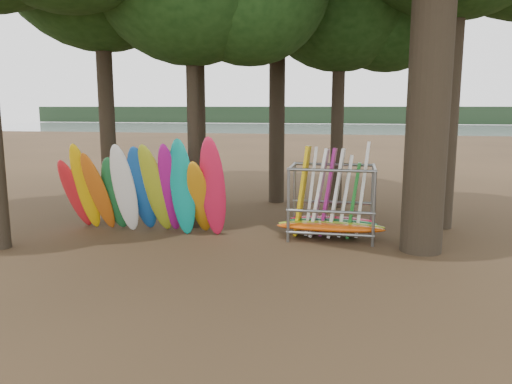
# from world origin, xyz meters

# --- Properties ---
(ground) EXTENTS (120.00, 120.00, 0.00)m
(ground) POSITION_xyz_m (0.00, 0.00, 0.00)
(ground) COLOR #47331E
(ground) RESTS_ON ground
(lake) EXTENTS (160.00, 160.00, 0.00)m
(lake) POSITION_xyz_m (0.00, 60.00, 0.00)
(lake) COLOR gray
(lake) RESTS_ON ground
(far_shore) EXTENTS (160.00, 4.00, 4.00)m
(far_shore) POSITION_xyz_m (0.00, 110.00, 2.00)
(far_shore) COLOR black
(far_shore) RESTS_ON ground
(kayak_row) EXTENTS (5.43, 1.91, 3.20)m
(kayak_row) POSITION_xyz_m (-3.17, 1.25, 1.37)
(kayak_row) COLOR red
(kayak_row) RESTS_ON ground
(storage_rack) EXTENTS (3.16, 1.55, 2.90)m
(storage_rack) POSITION_xyz_m (2.47, 1.98, 1.02)
(storage_rack) COLOR slate
(storage_rack) RESTS_ON ground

